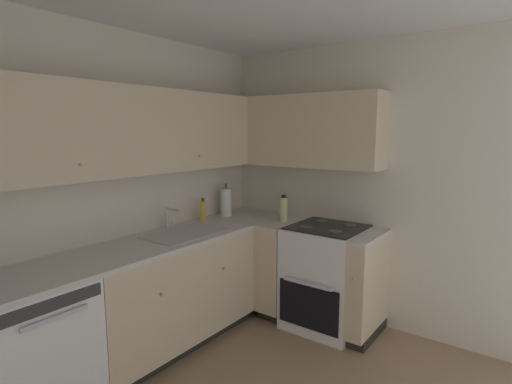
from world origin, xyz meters
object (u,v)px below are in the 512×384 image
oven_range (327,276)px  oil_bottle (284,209)px  dishwasher (32,351)px  soap_bottle (203,211)px  paper_towel_roll (226,202)px

oven_range → oil_bottle: (-0.02, 0.44, 0.55)m
dishwasher → oil_bottle: bearing=-11.5°
dishwasher → oil_bottle: 2.20m
dishwasher → oil_bottle: oil_bottle is taller
dishwasher → oven_range: bearing=-22.4°
oven_range → soap_bottle: soap_bottle is taller
oven_range → oil_bottle: oil_bottle is taller
soap_bottle → oil_bottle: oil_bottle is taller
paper_towel_roll → soap_bottle: bearing=176.2°
oven_range → paper_towel_roll: 1.18m
paper_towel_roll → dishwasher: bearing=-175.3°
dishwasher → oil_bottle: size_ratio=3.48×
paper_towel_roll → oil_bottle: size_ratio=1.34×
dishwasher → soap_bottle: soap_bottle is taller
oven_range → paper_towel_roll: bearing=98.4°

